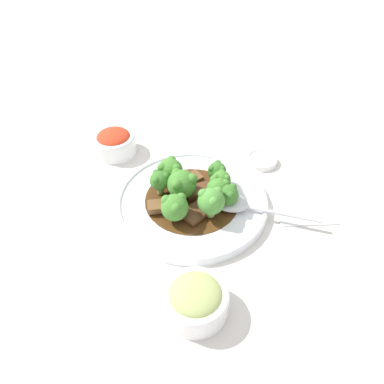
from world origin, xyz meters
name	(u,v)px	position (x,y,z in m)	size (l,w,h in m)	color
ground_plane	(192,205)	(0.00, 0.00, 0.00)	(4.00, 4.00, 0.00)	silver
main_plate	(192,201)	(0.00, 0.00, 0.01)	(0.29, 0.29, 0.02)	white
beef_strip_0	(195,213)	(-0.04, -0.01, 0.02)	(0.06, 0.06, 0.01)	#56331E
beef_strip_1	(164,206)	(-0.03, 0.05, 0.03)	(0.04, 0.07, 0.01)	brown
beef_strip_2	(188,180)	(0.04, 0.01, 0.02)	(0.06, 0.06, 0.01)	brown
beef_strip_3	(201,190)	(0.02, -0.02, 0.03)	(0.06, 0.07, 0.01)	#56331E
broccoli_floret_0	(170,171)	(0.04, 0.05, 0.05)	(0.05, 0.05, 0.05)	#7FA84C
broccoli_floret_1	(218,188)	(0.00, -0.05, 0.05)	(0.04, 0.04, 0.05)	#8EB756
broccoli_floret_2	(211,201)	(-0.04, -0.04, 0.05)	(0.05, 0.05, 0.06)	#7FA84C
broccoli_floret_3	(221,180)	(0.03, -0.05, 0.05)	(0.04, 0.04, 0.04)	#7FA84C
broccoli_floret_4	(182,184)	(0.00, 0.02, 0.05)	(0.05, 0.05, 0.06)	#8EB756
broccoli_floret_5	(175,207)	(-0.06, 0.02, 0.05)	(0.05, 0.05, 0.05)	#8EB756
broccoli_floret_6	(217,171)	(0.05, -0.04, 0.05)	(0.04, 0.04, 0.05)	#8EB756
broccoli_floret_7	(160,180)	(0.01, 0.06, 0.05)	(0.04, 0.04, 0.05)	#7FA84C
broccoli_floret_8	(228,195)	(-0.01, -0.07, 0.05)	(0.04, 0.04, 0.05)	#7FA84C
serving_spoon	(236,204)	(-0.01, -0.08, 0.03)	(0.06, 0.20, 0.01)	silver
side_bowl_kimchi	(114,142)	(0.14, 0.19, 0.03)	(0.09, 0.09, 0.05)	white
side_bowl_appetizer	(196,299)	(-0.22, -0.04, 0.03)	(0.10, 0.10, 0.06)	white
sauce_dish	(262,160)	(0.15, -0.13, 0.01)	(0.07, 0.07, 0.01)	white
paper_napkin	(302,203)	(0.03, -0.21, 0.00)	(0.13, 0.13, 0.01)	white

